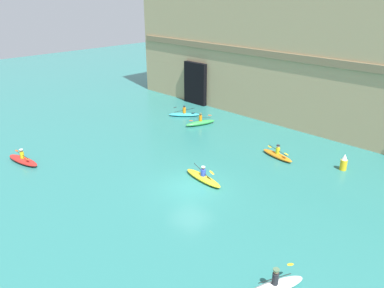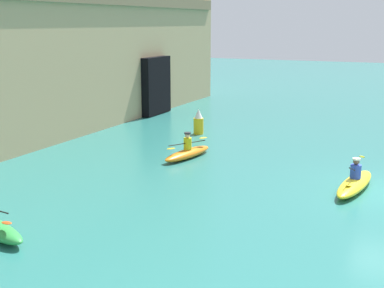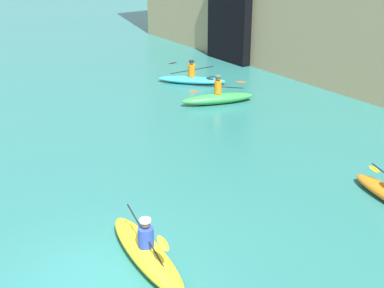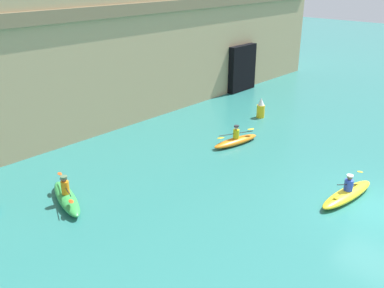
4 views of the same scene
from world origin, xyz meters
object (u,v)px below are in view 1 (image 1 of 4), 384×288
Objects in this scene: kayak_cyan at (184,114)px; marker_buoy at (344,163)px; kayak_red at (23,160)px; kayak_white at (274,286)px; kayak_green at (200,122)px; kayak_orange at (277,155)px; kayak_yellow at (203,178)px.

marker_buoy reaches higher than kayak_cyan.
kayak_white reaches higher than kayak_red.
kayak_orange is at bearing 100.58° from kayak_green.
kayak_white is at bearing 176.16° from kayak_red.
kayak_cyan is 14.32m from kayak_yellow.
kayak_green is 1.06× the size of kayak_orange.
kayak_green is at bearing 73.76° from kayak_white.
kayak_white is 2.42× the size of marker_buoy.
kayak_cyan reaches higher than kayak_yellow.
kayak_green is at bearing 2.81° from kayak_orange.
kayak_cyan is at bearing -86.88° from kayak_green.
kayak_yellow is 10.62m from kayak_white.
kayak_yellow is (8.03, -8.17, -0.03)m from kayak_green.
kayak_orange is at bearing -53.86° from kayak_cyan.
kayak_red is (-0.59, -16.59, 0.03)m from kayak_cyan.
kayak_red reaches higher than kayak_yellow.
marker_buoy reaches higher than kayak_green.
marker_buoy is (6.14, 8.46, 0.35)m from kayak_yellow.
kayak_cyan is at bearing 178.22° from marker_buoy.
kayak_white is at bearing -77.32° from marker_buoy.
marker_buoy is at bearing -46.22° from kayak_cyan.
kayak_red is 24.02m from marker_buoy.
marker_buoy is (17.28, -0.54, 0.38)m from kayak_cyan.
kayak_green reaches higher than kayak_red.
kayak_red reaches higher than kayak_orange.
kayak_red is at bearing -136.48° from kayak_cyan.
kayak_red is 1.14× the size of kayak_white.
marker_buoy reaches higher than kayak_white.
kayak_orange is at bearing 53.99° from kayak_white.
kayak_cyan is at bearing 76.65° from kayak_white.
kayak_white is at bearing 132.71° from kayak_orange.
kayak_red is 2.75× the size of marker_buoy.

